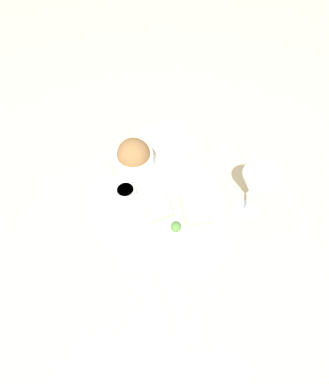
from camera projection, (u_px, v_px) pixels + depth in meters
ground_plane at (164, 199)px, 0.86m from camera, size 4.00×4.00×0.00m
dinner_plate at (164, 197)px, 0.85m from camera, size 0.32×0.32×0.01m
salad_bowl at (134, 158)px, 0.87m from camera, size 0.11×0.11×0.11m
sauce_ramekin at (126, 192)px, 0.84m from camera, size 0.06×0.06×0.03m
cheese_toast_near at (156, 203)px, 0.82m from camera, size 0.10×0.07×0.03m
cheese_toast_far at (195, 208)px, 0.81m from camera, size 0.11×0.09×0.03m
wine_glass at (255, 187)px, 0.75m from camera, size 0.08×0.08×0.16m
garnish at (176, 227)px, 0.78m from camera, size 0.03×0.03×0.03m
napkin at (168, 136)px, 1.00m from camera, size 0.14×0.14×0.01m
fork at (160, 297)px, 0.70m from camera, size 0.18×0.01×0.01m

